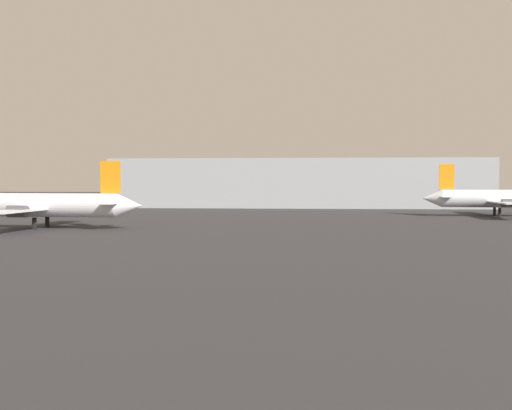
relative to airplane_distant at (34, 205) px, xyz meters
The scene contains 3 objects.
airplane_distant is the anchor object (origin of this frame).
airplane_far_left 75.51m from the airplane_distant, 24.00° to the left, with size 27.51×24.57×9.01m.
terminal_building 76.47m from the airplane_distant, 63.92° to the left, with size 86.03×26.07×11.20m, color #999EA3.
Camera 1 is at (-3.64, -10.04, 6.17)m, focal length 40.66 mm.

